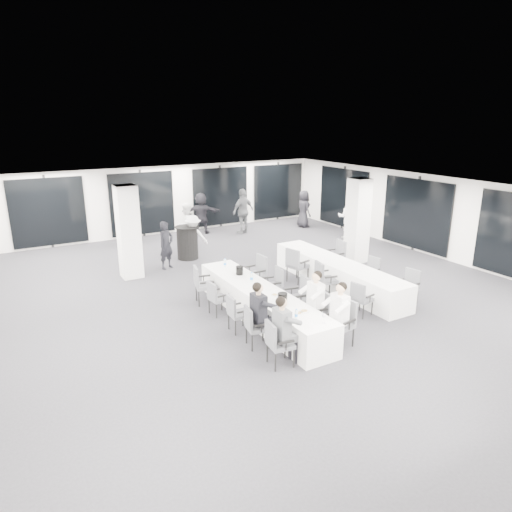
{
  "coord_description": "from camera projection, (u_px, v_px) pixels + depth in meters",
  "views": [
    {
      "loc": [
        -6.06,
        -10.15,
        4.66
      ],
      "look_at": [
        -0.37,
        -0.2,
        1.18
      ],
      "focal_mm": 32.0,
      "sensor_mm": 36.0,
      "label": 1
    }
  ],
  "objects": [
    {
      "name": "ice_bucket_far",
      "position": [
        239.0,
        270.0,
        11.85
      ],
      "size": [
        0.19,
        0.19,
        0.22
      ],
      "primitive_type": "cylinder",
      "color": "black",
      "rests_on": "banquet_table_main"
    },
    {
      "name": "wine_glass",
      "position": [
        324.0,
        316.0,
        9.01
      ],
      "size": [
        0.08,
        0.08,
        0.21
      ],
      "color": "silver",
      "rests_on": "banquet_table_main"
    },
    {
      "name": "water_bottle_a",
      "position": [
        296.0,
        314.0,
        9.22
      ],
      "size": [
        0.06,
        0.06,
        0.2
      ],
      "primitive_type": "cylinder",
      "color": "silver",
      "rests_on": "banquet_table_main"
    },
    {
      "name": "standing_guest_d",
      "position": [
        243.0,
        208.0,
        18.95
      ],
      "size": [
        1.4,
        1.02,
        2.13
      ],
      "primitive_type": "imported",
      "rotation": [
        0.0,
        0.0,
        3.42
      ],
      "color": "#525559",
      "rests_on": "floor"
    },
    {
      "name": "seated_guest_b",
      "position": [
        261.0,
        310.0,
        9.53
      ],
      "size": [
        0.5,
        0.38,
        1.44
      ],
      "rotation": [
        0.0,
        0.0,
        -1.57
      ],
      "color": "black",
      "rests_on": "floor"
    },
    {
      "name": "banquet_table_side",
      "position": [
        337.0,
        274.0,
        13.06
      ],
      "size": [
        0.9,
        5.0,
        0.75
      ],
      "primitive_type": "cube",
      "color": "white",
      "rests_on": "floor"
    },
    {
      "name": "chair_main_left_second",
      "position": [
        254.0,
        324.0,
        9.55
      ],
      "size": [
        0.53,
        0.56,
        0.9
      ],
      "rotation": [
        0.0,
        0.0,
        -1.75
      ],
      "color": "#515358",
      "rests_on": "floor"
    },
    {
      "name": "chair_side_left_near",
      "position": [
        360.0,
        297.0,
        11.07
      ],
      "size": [
        0.51,
        0.54,
        0.86
      ],
      "rotation": [
        0.0,
        0.0,
        -1.36
      ],
      "color": "#515358",
      "rests_on": "floor"
    },
    {
      "name": "standing_guest_c",
      "position": [
        193.0,
        234.0,
        15.62
      ],
      "size": [
        1.23,
        0.97,
        1.7
      ],
      "primitive_type": "imported",
      "rotation": [
        0.0,
        0.0,
        2.71
      ],
      "color": "white",
      "rests_on": "floor"
    },
    {
      "name": "seated_guest_a",
      "position": [
        284.0,
        326.0,
        8.79
      ],
      "size": [
        0.5,
        0.38,
        1.44
      ],
      "rotation": [
        0.0,
        0.0,
        -1.57
      ],
      "color": "#525559",
      "rests_on": "floor"
    },
    {
      "name": "chair_main_right_second",
      "position": [
        319.0,
        309.0,
        10.3
      ],
      "size": [
        0.52,
        0.56,
        0.92
      ],
      "rotation": [
        0.0,
        0.0,
        1.44
      ],
      "color": "#515358",
      "rests_on": "floor"
    },
    {
      "name": "seated_guest_d",
      "position": [
        313.0,
        298.0,
        10.15
      ],
      "size": [
        0.5,
        0.38,
        1.44
      ],
      "rotation": [
        0.0,
        0.0,
        1.57
      ],
      "color": "white",
      "rests_on": "floor"
    },
    {
      "name": "chair_main_right_far",
      "position": [
        257.0,
        271.0,
        12.62
      ],
      "size": [
        0.54,
        0.6,
        1.03
      ],
      "rotation": [
        0.0,
        0.0,
        1.61
      ],
      "color": "#515358",
      "rests_on": "floor"
    },
    {
      "name": "standing_guest_a",
      "position": [
        166.0,
        242.0,
        14.5
      ],
      "size": [
        0.8,
        0.74,
        1.75
      ],
      "primitive_type": "imported",
      "rotation": [
        0.0,
        0.0,
        0.45
      ],
      "color": "black",
      "rests_on": "floor"
    },
    {
      "name": "chair_side_right_near",
      "position": [
        409.0,
        284.0,
        11.83
      ],
      "size": [
        0.53,
        0.56,
        0.91
      ],
      "rotation": [
        0.0,
        0.0,
        1.74
      ],
      "color": "#515358",
      "rests_on": "floor"
    },
    {
      "name": "chair_main_left_near",
      "position": [
        277.0,
        341.0,
        8.8
      ],
      "size": [
        0.52,
        0.57,
        0.93
      ],
      "rotation": [
        0.0,
        0.0,
        -1.7
      ],
      "color": "#515358",
      "rests_on": "floor"
    },
    {
      "name": "chair_main_right_mid",
      "position": [
        300.0,
        295.0,
        10.93
      ],
      "size": [
        0.61,
        0.64,
        1.03
      ],
      "rotation": [
        0.0,
        0.0,
        1.39
      ],
      "color": "#515358",
      "rests_on": "floor"
    },
    {
      "name": "chair_main_left_mid",
      "position": [
        236.0,
        311.0,
        10.24
      ],
      "size": [
        0.45,
        0.5,
        0.87
      ],
      "rotation": [
        0.0,
        0.0,
        -1.6
      ],
      "color": "#515358",
      "rests_on": "floor"
    },
    {
      "name": "plate_a",
      "position": [
        299.0,
        313.0,
        9.51
      ],
      "size": [
        0.18,
        0.18,
        0.03
      ],
      "color": "white",
      "rests_on": "banquet_table_main"
    },
    {
      "name": "standing_guest_g",
      "position": [
        127.0,
        219.0,
        17.27
      ],
      "size": [
        0.93,
        0.9,
        1.99
      ],
      "primitive_type": "imported",
      "rotation": [
        0.0,
        0.0,
        -0.65
      ],
      "color": "white",
      "rests_on": "floor"
    },
    {
      "name": "standing_guest_e",
      "position": [
        304.0,
        206.0,
        20.08
      ],
      "size": [
        0.59,
        0.92,
        1.85
      ],
      "primitive_type": "imported",
      "rotation": [
        0.0,
        0.0,
        1.52
      ],
      "color": "black",
      "rests_on": "floor"
    },
    {
      "name": "plate_b",
      "position": [
        304.0,
        311.0,
        9.61
      ],
      "size": [
        0.22,
        0.22,
        0.03
      ],
      "color": "white",
      "rests_on": "banquet_table_main"
    },
    {
      "name": "chair_main_left_far",
      "position": [
        202.0,
        283.0,
        11.8
      ],
      "size": [
        0.61,
        0.64,
        1.0
      ],
      "rotation": [
        0.0,
        0.0,
        -1.81
      ],
      "color": "#515358",
      "rests_on": "floor"
    },
    {
      "name": "water_bottle_c",
      "position": [
        225.0,
        263.0,
        12.44
      ],
      "size": [
        0.07,
        0.07,
        0.23
      ],
      "primitive_type": "cylinder",
      "color": "silver",
      "rests_on": "banquet_table_main"
    },
    {
      "name": "banquet_table_main",
      "position": [
        261.0,
        304.0,
        10.93
      ],
      "size": [
        0.9,
        5.0,
        0.75
      ],
      "primitive_type": "cube",
      "color": "white",
      "rests_on": "floor"
    },
    {
      "name": "chair_main_right_fourth",
      "position": [
        274.0,
        283.0,
        11.88
      ],
      "size": [
        0.55,
        0.58,
        0.94
      ],
      "rotation": [
        0.0,
        0.0,
        1.41
      ],
      "color": "#515358",
      "rests_on": "floor"
    },
    {
      "name": "plate_c",
      "position": [
        275.0,
        295.0,
        10.49
      ],
      "size": [
        0.18,
        0.18,
        0.03
      ],
      "color": "white",
      "rests_on": "banquet_table_main"
    },
    {
      "name": "column_left",
      "position": [
        129.0,
        232.0,
        13.58
      ],
      "size": [
        0.6,
        0.6,
        2.8
      ],
      "primitive_type": "cube",
      "color": "white",
      "rests_on": "floor"
    },
    {
      "name": "standing_guest_b",
      "position": [
        186.0,
        222.0,
        16.97
      ],
      "size": [
        1.04,
        0.83,
        1.88
      ],
      "primitive_type": "imported",
      "rotation": [
        0.0,
        0.0,
        3.48
      ],
      "color": "white",
      "rests_on": "floor"
    },
    {
      "name": "cocktail_table",
      "position": [
        187.0,
        242.0,
        15.62
      ],
      "size": [
        0.82,
        0.82,
        1.13
      ],
      "color": "black",
      "rests_on": "floor"
    },
    {
      "name": "chair_main_right_near",
      "position": [
        343.0,
        320.0,
        9.62
      ],
      "size": [
        0.57,
        0.62,
        1.0
      ],
      "rotation": [
        0.0,
        0.0,
        1.72
      ],
      "color": "#515358",
      "rests_on": "floor"
    },
    {
      "name": "column_right",
      "position": [
        358.0,
        221.0,
        15.08
      ],
      "size": [
        0.6,
        0.6,
        2.8
      ],
      "primitive_type": "cube",
      "color": "white",
      "rests_on": "floor"
    },
    {
      "name": "standing_guest_h",
      "position": [
        348.0,
        214.0,
        18.18
      ],
      "size": [
        1.08,
        1.07,
        1.96
      ],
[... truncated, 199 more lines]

